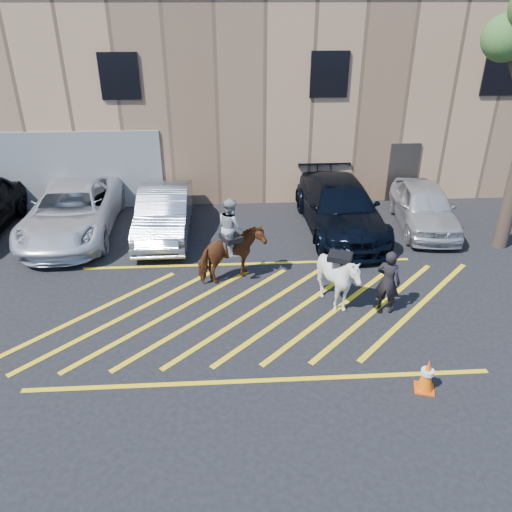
{
  "coord_description": "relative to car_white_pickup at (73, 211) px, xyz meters",
  "views": [
    {
      "loc": [
        -0.57,
        -10.59,
        6.94
      ],
      "look_at": [
        0.1,
        0.2,
        1.3
      ],
      "focal_mm": 35.0,
      "sensor_mm": 36.0,
      "label": 1
    }
  ],
  "objects": [
    {
      "name": "ground",
      "position": [
        5.57,
        -4.68,
        -0.79
      ],
      "size": [
        90.0,
        90.0,
        0.0
      ],
      "primitive_type": "plane",
      "color": "black",
      "rests_on": "ground"
    },
    {
      "name": "car_white_pickup",
      "position": [
        0.0,
        0.0,
        0.0
      ],
      "size": [
        2.77,
        5.74,
        1.58
      ],
      "primitive_type": "imported",
      "rotation": [
        0.0,
        0.0,
        0.03
      ],
      "color": "silver",
      "rests_on": "ground"
    },
    {
      "name": "car_silver_sedan",
      "position": [
        2.96,
        -0.22,
        -0.04
      ],
      "size": [
        1.61,
        4.57,
        1.5
      ],
      "primitive_type": "imported",
      "rotation": [
        0.0,
        0.0,
        0.0
      ],
      "color": "#999DA7",
      "rests_on": "ground"
    },
    {
      "name": "car_blue_suv",
      "position": [
        8.68,
        -0.24,
        0.03
      ],
      "size": [
        2.47,
        5.68,
        1.63
      ],
      "primitive_type": "imported",
      "rotation": [
        0.0,
        0.0,
        0.03
      ],
      "color": "black",
      "rests_on": "ground"
    },
    {
      "name": "car_white_suv",
      "position": [
        11.54,
        -0.2,
        -0.06
      ],
      "size": [
        2.2,
        4.44,
        1.46
      ],
      "primitive_type": "imported",
      "rotation": [
        0.0,
        0.0,
        -0.12
      ],
      "color": "silver",
      "rests_on": "ground"
    },
    {
      "name": "handler",
      "position": [
        8.83,
        -5.08,
        0.03
      ],
      "size": [
        0.71,
        0.66,
        1.63
      ],
      "primitive_type": "imported",
      "rotation": [
        0.0,
        0.0,
        2.52
      ],
      "color": "black",
      "rests_on": "ground"
    },
    {
      "name": "warehouse",
      "position": [
        5.55,
        7.31,
        2.86
      ],
      "size": [
        32.42,
        10.2,
        7.3
      ],
      "color": "tan",
      "rests_on": "ground"
    },
    {
      "name": "hatching_zone",
      "position": [
        5.57,
        -4.98,
        -0.78
      ],
      "size": [
        12.6,
        5.12,
        0.01
      ],
      "color": "yellow",
      "rests_on": "ground"
    },
    {
      "name": "mounted_bay",
      "position": [
        5.07,
        -3.37,
        0.17
      ],
      "size": [
        1.97,
        1.52,
        2.37
      ],
      "color": "brown",
      "rests_on": "ground"
    },
    {
      "name": "saddled_white",
      "position": [
        7.66,
        -4.86,
        0.01
      ],
      "size": [
        1.72,
        1.81,
        1.58
      ],
      "color": "silver",
      "rests_on": "ground"
    },
    {
      "name": "traffic_cone",
      "position": [
        8.8,
        -7.93,
        -0.42
      ],
      "size": [
        0.47,
        0.47,
        0.73
      ],
      "color": "#F5430A",
      "rests_on": "ground"
    }
  ]
}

